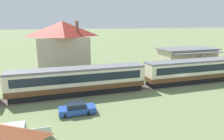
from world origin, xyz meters
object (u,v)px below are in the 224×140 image
at_px(passenger_train, 145,74).
at_px(yard_tree_2, 80,47).
at_px(station_building, 187,58).
at_px(parked_car_blue, 77,109).
at_px(station_house_red_roof, 63,47).

height_order(passenger_train, yard_tree_2, yard_tree_2).
bearing_deg(yard_tree_2, station_building, -22.29).
bearing_deg(parked_car_blue, station_house_red_roof, 90.64).
bearing_deg(yard_tree_2, station_house_red_roof, -122.06).
distance_m(passenger_train, parked_car_blue, 14.19).
bearing_deg(station_building, parked_car_blue, -148.83).
relative_size(parked_car_blue, yard_tree_2, 0.60).
xyz_separation_m(passenger_train, station_building, (16.19, 10.49, 0.10)).
height_order(passenger_train, parked_car_blue, passenger_train).
height_order(station_house_red_roof, yard_tree_2, station_house_red_roof).
relative_size(passenger_train, parked_car_blue, 19.54).
relative_size(passenger_train, yard_tree_2, 11.66).
distance_m(station_house_red_roof, yard_tree_2, 8.26).
bearing_deg(passenger_train, parked_car_blue, -151.25).
xyz_separation_m(station_building, yard_tree_2, (-24.09, 9.87, 2.40)).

